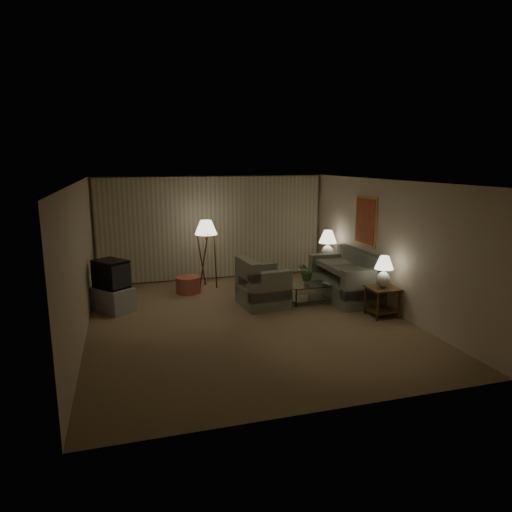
{
  "coord_description": "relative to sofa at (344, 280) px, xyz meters",
  "views": [
    {
      "loc": [
        -2.22,
        -8.24,
        3.08
      ],
      "look_at": [
        0.35,
        0.6,
        1.14
      ],
      "focal_mm": 32.0,
      "sensor_mm": 36.0,
      "label": 1
    }
  ],
  "objects": [
    {
      "name": "vase",
      "position": [
        -0.96,
        -0.1,
        0.07
      ],
      "size": [
        0.17,
        0.17,
        0.17
      ],
      "primitive_type": "imported",
      "rotation": [
        0.0,
        0.0,
        0.07
      ],
      "color": "white",
      "rests_on": "coffee_table"
    },
    {
      "name": "armchair",
      "position": [
        -1.94,
        -0.01,
        -0.01
      ],
      "size": [
        1.17,
        1.12,
        0.82
      ],
      "rotation": [
        0.0,
        0.0,
        1.67
      ],
      "color": "gray",
      "rests_on": "ground"
    },
    {
      "name": "flowers",
      "position": [
        -0.96,
        -0.1,
        0.38
      ],
      "size": [
        0.48,
        0.45,
        0.43
      ],
      "primitive_type": "imported",
      "rotation": [
        0.0,
        0.0,
        0.36
      ],
      "color": "#487735",
      "rests_on": "vase"
    },
    {
      "name": "room_shell",
      "position": [
        -2.48,
        0.71,
        1.32
      ],
      "size": [
        6.04,
        7.02,
        2.72
      ],
      "color": "beige",
      "rests_on": "ground"
    },
    {
      "name": "coffee_table",
      "position": [
        -0.81,
        -0.1,
        -0.15
      ],
      "size": [
        1.1,
        0.6,
        0.41
      ],
      "color": "silver",
      "rests_on": "ground"
    },
    {
      "name": "ottoman",
      "position": [
        -3.36,
        1.42,
        -0.23
      ],
      "size": [
        0.72,
        0.72,
        0.39
      ],
      "primitive_type": "cylinder",
      "rotation": [
        0.0,
        0.0,
        -0.27
      ],
      "color": "#A04F36",
      "rests_on": "ground"
    },
    {
      "name": "table_lamp_near",
      "position": [
        0.15,
        -1.35,
        0.55
      ],
      "size": [
        0.37,
        0.37,
        0.64
      ],
      "color": "silver",
      "rests_on": "side_table_near"
    },
    {
      "name": "table_lamp_far",
      "position": [
        0.15,
        1.25,
        0.63
      ],
      "size": [
        0.45,
        0.45,
        0.77
      ],
      "color": "silver",
      "rests_on": "side_table_far"
    },
    {
      "name": "crt_tv",
      "position": [
        -5.05,
        0.53,
        0.36
      ],
      "size": [
        1.14,
        1.13,
        0.58
      ],
      "primitive_type": "cube",
      "rotation": [
        0.0,
        0.0,
        -0.92
      ],
      "color": "black",
      "rests_on": "tv_cabinet"
    },
    {
      "name": "book",
      "position": [
        -0.56,
        -0.2,
        -0.0
      ],
      "size": [
        0.22,
        0.26,
        0.02
      ],
      "primitive_type": "imported",
      "rotation": [
        0.0,
        0.0,
        0.31
      ],
      "color": "olive",
      "rests_on": "coffee_table"
    },
    {
      "name": "side_table_far",
      "position": [
        0.15,
        1.25,
        -0.03
      ],
      "size": [
        0.49,
        0.41,
        0.6
      ],
      "color": "#3C2410",
      "rests_on": "ground"
    },
    {
      "name": "floor_lamp",
      "position": [
        -2.84,
        1.73,
        0.45
      ],
      "size": [
        0.54,
        0.54,
        1.67
      ],
      "color": "#3C2410",
      "rests_on": "ground"
    },
    {
      "name": "ground",
      "position": [
        -2.5,
        -0.8,
        -0.43
      ],
      "size": [
        7.0,
        7.0,
        0.0
      ],
      "primitive_type": "plane",
      "color": "#826647",
      "rests_on": "ground"
    },
    {
      "name": "side_table_near",
      "position": [
        0.15,
        -1.35,
        -0.01
      ],
      "size": [
        0.58,
        0.58,
        0.6
      ],
      "color": "#3C2410",
      "rests_on": "ground"
    },
    {
      "name": "sofa",
      "position": [
        0.0,
        0.0,
        0.0
      ],
      "size": [
        1.92,
        0.97,
        0.85
      ],
      "rotation": [
        0.0,
        0.0,
        -1.57
      ],
      "color": "gray",
      "rests_on": "ground"
    },
    {
      "name": "tv_cabinet",
      "position": [
        -5.05,
        0.53,
        -0.18
      ],
      "size": [
        1.37,
        1.36,
        0.5
      ],
      "primitive_type": "cube",
      "rotation": [
        0.0,
        0.0,
        -0.92
      ],
      "color": "#9C9C9F",
      "rests_on": "ground"
    }
  ]
}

